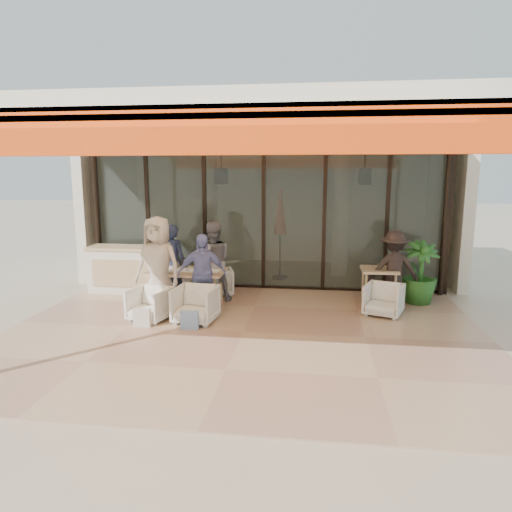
{
  "coord_description": "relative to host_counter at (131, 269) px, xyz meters",
  "views": [
    {
      "loc": [
        1.14,
        -7.16,
        2.63
      ],
      "look_at": [
        0.1,
        0.9,
        1.15
      ],
      "focal_mm": 32.0,
      "sensor_mm": 36.0,
      "label": 1
    }
  ],
  "objects": [
    {
      "name": "terrace_floor",
      "position": [
        2.88,
        -2.3,
        -0.53
      ],
      "size": [
        8.0,
        6.0,
        0.01
      ],
      "primitive_type": "cube",
      "color": "tan",
      "rests_on": "ground"
    },
    {
      "name": "diner_navy",
      "position": [
        1.12,
        -0.46,
        0.27
      ],
      "size": [
        0.66,
        0.51,
        1.61
      ],
      "primitive_type": "imported",
      "rotation": [
        0.0,
        0.0,
        2.91
      ],
      "color": "#182035",
      "rests_on": "ground"
    },
    {
      "name": "host_counter",
      "position": [
        0.0,
        0.0,
        0.0
      ],
      "size": [
        1.85,
        0.65,
        1.04
      ],
      "color": "silver",
      "rests_on": "ground"
    },
    {
      "name": "potted_palm",
      "position": [
        6.15,
        -0.11,
        0.12
      ],
      "size": [
        0.85,
        0.85,
        1.3
      ],
      "primitive_type": "imported",
      "rotation": [
        0.0,
        0.0,
        0.19
      ],
      "color": "#1E5919",
      "rests_on": "ground"
    },
    {
      "name": "standing_woman",
      "position": [
        5.6,
        -0.34,
        0.23
      ],
      "size": [
        1.03,
        0.64,
        1.52
      ],
      "primitive_type": "imported",
      "rotation": [
        0.0,
        0.0,
        3.22
      ],
      "color": "black",
      "rests_on": "ground"
    },
    {
      "name": "diner_cream",
      "position": [
        1.12,
        -1.36,
        0.39
      ],
      "size": [
        0.99,
        0.74,
        1.84
      ],
      "primitive_type": "imported",
      "rotation": [
        0.0,
        0.0,
        -0.19
      ],
      "color": "beige",
      "rests_on": "ground"
    },
    {
      "name": "terrace_structure",
      "position": [
        2.88,
        -2.56,
        2.72
      ],
      "size": [
        8.0,
        6.0,
        3.4
      ],
      "color": "silver",
      "rests_on": "ground"
    },
    {
      "name": "dining_table",
      "position": [
        1.53,
        -0.91,
        0.16
      ],
      "size": [
        1.5,
        0.9,
        0.93
      ],
      "color": "#DABE85",
      "rests_on": "ground"
    },
    {
      "name": "interior_block",
      "position": [
        2.89,
        3.02,
        1.7
      ],
      "size": [
        9.05,
        3.62,
        3.52
      ],
      "color": "silver",
      "rests_on": "ground"
    },
    {
      "name": "tote_bag_cream",
      "position": [
        1.12,
        -2.26,
        -0.36
      ],
      "size": [
        0.3,
        0.1,
        0.34
      ],
      "primitive_type": "cube",
      "color": "silver",
      "rests_on": "ground"
    },
    {
      "name": "glass_storefront",
      "position": [
        2.88,
        0.7,
        1.07
      ],
      "size": [
        8.08,
        0.1,
        3.2
      ],
      "color": "#9EADA3",
      "rests_on": "ground"
    },
    {
      "name": "diner_periwinkle",
      "position": [
        1.96,
        -1.36,
        0.24
      ],
      "size": [
        0.97,
        0.6,
        1.54
      ],
      "primitive_type": "imported",
      "rotation": [
        0.0,
        0.0,
        0.26
      ],
      "color": "#717CBD",
      "rests_on": "ground"
    },
    {
      "name": "tote_bag_blue",
      "position": [
        1.96,
        -2.26,
        -0.36
      ],
      "size": [
        0.3,
        0.1,
        0.34
      ],
      "primitive_type": "cube",
      "color": "#99BFD8",
      "rests_on": "ground"
    },
    {
      "name": "side_table",
      "position": [
        5.33,
        -0.27,
        0.11
      ],
      "size": [
        0.7,
        0.7,
        0.74
      ],
      "color": "#DABE85",
      "rests_on": "ground"
    },
    {
      "name": "chair_far_right",
      "position": [
        1.96,
        0.04,
        -0.21
      ],
      "size": [
        0.78,
        0.75,
        0.65
      ],
      "primitive_type": "imported",
      "rotation": [
        0.0,
        0.0,
        3.45
      ],
      "color": "white",
      "rests_on": "ground"
    },
    {
      "name": "chair_far_left",
      "position": [
        1.12,
        0.04,
        -0.24
      ],
      "size": [
        0.61,
        0.57,
        0.59
      ],
      "primitive_type": "imported",
      "rotation": [
        0.0,
        0.0,
        3.21
      ],
      "color": "white",
      "rests_on": "ground"
    },
    {
      "name": "chair_near_right",
      "position": [
        1.96,
        -1.86,
        -0.17
      ],
      "size": [
        0.77,
        0.73,
        0.73
      ],
      "primitive_type": "imported",
      "rotation": [
        0.0,
        0.0,
        -0.1
      ],
      "color": "white",
      "rests_on": "ground"
    },
    {
      "name": "side_chair",
      "position": [
        5.33,
        -1.02,
        -0.2
      ],
      "size": [
        0.83,
        0.8,
        0.67
      ],
      "primitive_type": "imported",
      "rotation": [
        0.0,
        0.0,
        -0.35
      ],
      "color": "white",
      "rests_on": "ground"
    },
    {
      "name": "diner_grey",
      "position": [
        1.96,
        -0.46,
        0.31
      ],
      "size": [
        0.98,
        0.87,
        1.67
      ],
      "primitive_type": "imported",
      "rotation": [
        0.0,
        0.0,
        3.48
      ],
      "color": "slate",
      "rests_on": "ground"
    },
    {
      "name": "chair_near_left",
      "position": [
        1.12,
        -1.86,
        -0.19
      ],
      "size": [
        0.79,
        0.77,
        0.68
      ],
      "primitive_type": "imported",
      "rotation": [
        0.0,
        0.0,
        -0.26
      ],
      "color": "white",
      "rests_on": "ground"
    },
    {
      "name": "ground",
      "position": [
        2.88,
        -2.3,
        -0.53
      ],
      "size": [
        70.0,
        70.0,
        0.0
      ],
      "primitive_type": "plane",
      "color": "#C6B293",
      "rests_on": "ground"
    }
  ]
}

